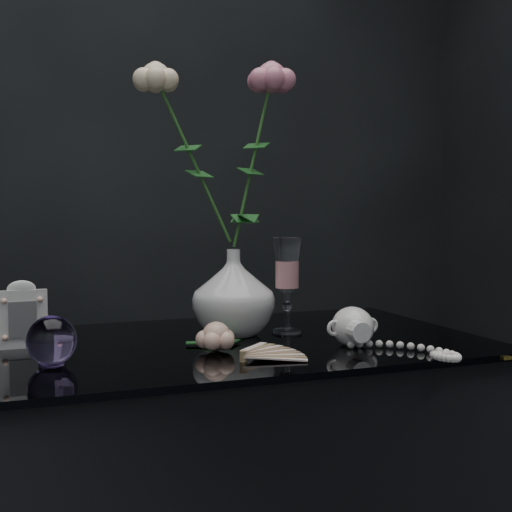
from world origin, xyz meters
name	(u,v)px	position (x,y,z in m)	size (l,w,h in m)	color
vase	(234,292)	(0.08, 0.10, 0.85)	(0.16, 0.16, 0.17)	silver
wine_glass	(287,285)	(0.19, 0.09, 0.86)	(0.06, 0.06, 0.19)	white
picture_frame	(22,314)	(-0.31, 0.12, 0.82)	(0.09, 0.07, 0.12)	silver
paperweight	(51,340)	(-0.28, -0.04, 0.80)	(0.08, 0.08, 0.08)	#A181D1
paper_fan	(243,355)	(0.01, -0.13, 0.77)	(0.21, 0.16, 0.02)	beige
loose_rose	(216,337)	(0.00, -0.04, 0.79)	(0.12, 0.15, 0.05)	#E9B296
pearl_jar	(353,325)	(0.25, -0.07, 0.80)	(0.25, 0.26, 0.08)	white
roses	(222,145)	(0.06, 0.11, 1.13)	(0.31, 0.10, 0.42)	#FFD4A8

